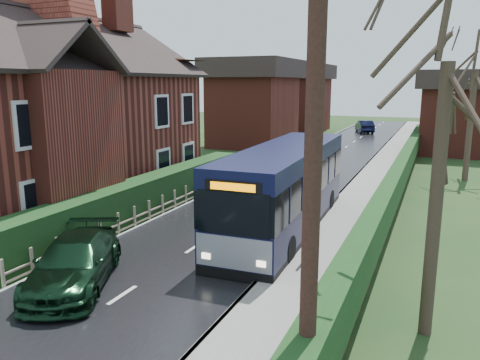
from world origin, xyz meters
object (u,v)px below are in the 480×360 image
at_px(car_silver, 223,182).
at_px(telegraph_pole, 312,203).
at_px(bus_stop_sign, 315,201).
at_px(brick_house, 51,109).
at_px(bus, 285,189).
at_px(car_green, 75,262).

relative_size(car_silver, telegraph_pole, 0.47).
bearing_deg(telegraph_pole, car_silver, 107.68).
bearing_deg(telegraph_pole, bus_stop_sign, 91.63).
bearing_deg(bus_stop_sign, telegraph_pole, -78.94).
bearing_deg(car_silver, telegraph_pole, -46.69).
relative_size(brick_house, telegraph_pole, 1.92).
bearing_deg(telegraph_pole, bus, 97.69).
height_order(brick_house, car_silver, brick_house).
height_order(car_silver, bus_stop_sign, bus_stop_sign).
height_order(car_silver, car_green, car_green).
bearing_deg(car_silver, car_green, -71.63).
bearing_deg(bus, brick_house, -179.57).
xyz_separation_m(brick_house, bus, (10.94, 0.41, -2.79)).
bearing_deg(bus_stop_sign, bus, 121.98).
bearing_deg(telegraph_pole, brick_house, 134.30).
bearing_deg(brick_house, car_green, -43.33).
bearing_deg(brick_house, telegraph_pole, -33.92).
relative_size(bus, car_silver, 2.95).
xyz_separation_m(car_silver, car_green, (0.92, -11.69, 0.06)).
distance_m(brick_house, bus_stop_sign, 13.16).
distance_m(brick_house, bus, 11.29).
xyz_separation_m(brick_house, telegraph_pole, (14.53, -9.78, -0.52)).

